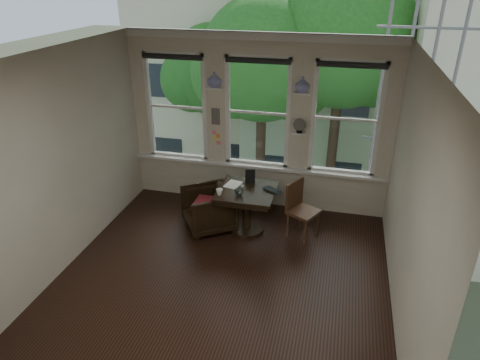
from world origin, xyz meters
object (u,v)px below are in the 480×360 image
(side_chair_right, at_px, (304,211))
(mug, at_px, (219,192))
(table, at_px, (247,210))
(laptop, at_px, (270,191))
(armchair_left, at_px, (208,209))

(side_chair_right, distance_m, mug, 1.35)
(table, height_order, laptop, laptop)
(side_chair_right, height_order, mug, side_chair_right)
(armchair_left, distance_m, mug, 0.56)
(laptop, distance_m, mug, 0.79)
(side_chair_right, bearing_deg, table, 120.93)
(laptop, bearing_deg, table, -144.08)
(mug, bearing_deg, laptop, 20.96)
(armchair_left, height_order, laptop, laptop)
(table, relative_size, side_chair_right, 0.98)
(armchair_left, bearing_deg, table, 61.88)
(table, xyz_separation_m, mug, (-0.37, -0.27, 0.42))
(table, relative_size, laptop, 2.73)
(side_chair_right, distance_m, laptop, 0.61)
(table, bearing_deg, mug, -143.51)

